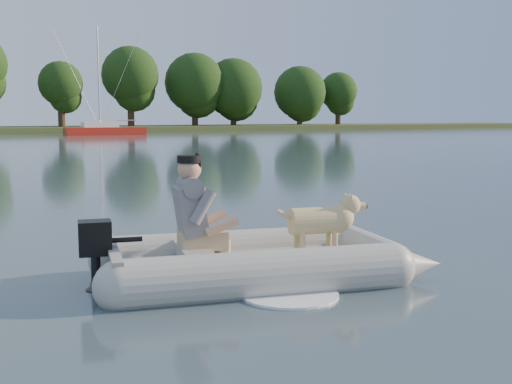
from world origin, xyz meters
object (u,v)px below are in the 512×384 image
sailboat (104,130)px  man (192,207)px  dinghy (260,222)px  dog (316,225)px

sailboat → man: bearing=-101.7°
dinghy → dog: 0.68m
dog → sailboat: size_ratio=0.10×
man → sailboat: sailboat is taller
dinghy → sailboat: (13.05, 50.34, -0.20)m
dinghy → dog: dinghy is taller
dinghy → sailboat: 52.01m
man → sailboat: 51.97m
man → sailboat: size_ratio=0.12×
dog → sailboat: bearing=89.5°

